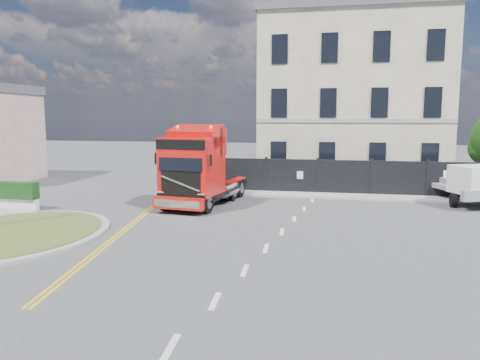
# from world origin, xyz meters

# --- Properties ---
(ground) EXTENTS (120.00, 120.00, 0.00)m
(ground) POSITION_xyz_m (0.00, 0.00, 0.00)
(ground) COLOR #424244
(ground) RESTS_ON ground
(traffic_island) EXTENTS (6.80, 6.80, 0.17)m
(traffic_island) POSITION_xyz_m (-7.00, -3.00, 0.08)
(traffic_island) COLOR gray
(traffic_island) RESTS_ON ground
(hoarding_fence) EXTENTS (18.80, 0.25, 2.00)m
(hoarding_fence) POSITION_xyz_m (6.55, 9.00, 1.00)
(hoarding_fence) COLOR black
(hoarding_fence) RESTS_ON ground
(georgian_building) EXTENTS (12.30, 10.30, 12.80)m
(georgian_building) POSITION_xyz_m (6.00, 16.50, 5.77)
(georgian_building) COLOR beige
(georgian_building) RESTS_ON ground
(pavement_far) EXTENTS (20.00, 1.60, 0.12)m
(pavement_far) POSITION_xyz_m (6.00, 8.10, 0.06)
(pavement_far) COLOR gray
(pavement_far) RESTS_ON ground
(truck) EXTENTS (3.29, 6.84, 3.94)m
(truck) POSITION_xyz_m (-1.73, 4.00, 1.77)
(truck) COLOR black
(truck) RESTS_ON ground
(flatbed_pickup) EXTENTS (3.72, 5.49, 2.08)m
(flatbed_pickup) POSITION_xyz_m (11.75, 6.83, 1.12)
(flatbed_pickup) COLOR gray
(flatbed_pickup) RESTS_ON ground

